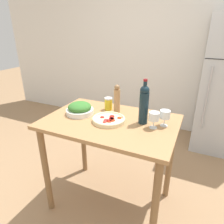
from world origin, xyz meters
TOP-DOWN VIEW (x-y plane):
  - ground_plane at (0.00, 0.00)m, footprint 14.00×14.00m
  - wall_back at (-0.00, 1.96)m, footprint 6.40×0.08m
  - prep_counter at (0.00, 0.00)m, footprint 1.11×0.75m
  - wine_bottle at (0.27, 0.06)m, footprint 0.08×0.08m
  - wine_glass_near at (0.37, 0.01)m, footprint 0.08×0.08m
  - wine_glass_far at (0.44, 0.08)m, footprint 0.08×0.08m
  - pepper_mill at (-0.02, 0.18)m, footprint 0.06×0.06m
  - salad_bowl at (-0.31, 0.01)m, footprint 0.25×0.25m
  - homemade_pizza at (-0.00, -0.03)m, footprint 0.28×0.28m
  - salt_canister at (-0.12, 0.21)m, footprint 0.07×0.07m

SIDE VIEW (x-z plane):
  - ground_plane at x=0.00m, z-range 0.00..0.00m
  - prep_counter at x=0.00m, z-range 0.31..1.23m
  - homemade_pizza at x=0.00m, z-range 0.92..0.95m
  - salad_bowl at x=-0.31m, z-range 0.91..1.02m
  - salt_canister at x=-0.12m, z-range 0.92..1.04m
  - wine_glass_far at x=0.44m, z-range 0.94..1.08m
  - wine_glass_near at x=0.37m, z-range 0.94..1.08m
  - pepper_mill at x=-0.02m, z-range 0.91..1.17m
  - wine_bottle at x=0.27m, z-range 0.90..1.27m
  - wall_back at x=0.00m, z-range 0.00..2.60m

